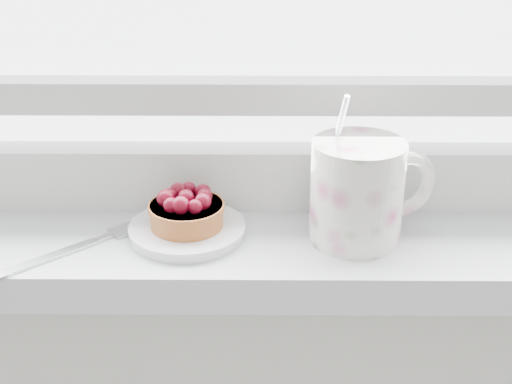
{
  "coord_description": "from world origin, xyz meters",
  "views": [
    {
      "loc": [
        0.01,
        1.22,
        1.3
      ],
      "look_at": [
        0.01,
        1.88,
        1.0
      ],
      "focal_mm": 50.0,
      "sensor_mm": 36.0,
      "label": 1
    }
  ],
  "objects_px": {
    "fork": "(81,246)",
    "raspberry_tart": "(186,210)",
    "saucer": "(187,230)",
    "floral_mug": "(360,189)"
  },
  "relations": [
    {
      "from": "raspberry_tart",
      "to": "fork",
      "type": "bearing_deg",
      "value": -166.06
    },
    {
      "from": "saucer",
      "to": "raspberry_tart",
      "type": "distance_m",
      "value": 0.02
    },
    {
      "from": "floral_mug",
      "to": "fork",
      "type": "relative_size",
      "value": 0.97
    },
    {
      "from": "raspberry_tart",
      "to": "floral_mug",
      "type": "relative_size",
      "value": 0.52
    },
    {
      "from": "fork",
      "to": "raspberry_tart",
      "type": "bearing_deg",
      "value": 13.94
    },
    {
      "from": "saucer",
      "to": "fork",
      "type": "height_order",
      "value": "saucer"
    },
    {
      "from": "saucer",
      "to": "raspberry_tart",
      "type": "relative_size",
      "value": 1.55
    },
    {
      "from": "saucer",
      "to": "raspberry_tart",
      "type": "bearing_deg",
      "value": 160.8
    },
    {
      "from": "saucer",
      "to": "floral_mug",
      "type": "xyz_separation_m",
      "value": [
        0.18,
        -0.0,
        0.05
      ]
    },
    {
      "from": "saucer",
      "to": "fork",
      "type": "distance_m",
      "value": 0.11
    }
  ]
}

